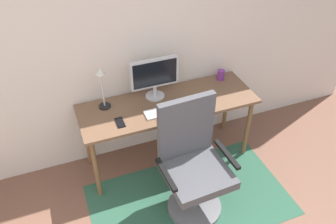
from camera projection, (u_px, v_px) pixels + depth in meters
wall_back at (95, 38)px, 2.96m from camera, size 6.00×0.10×2.60m
area_rug at (190, 200)px, 3.21m from camera, size 1.80×1.03×0.01m
desk at (168, 109)px, 3.26m from camera, size 1.67×0.57×0.71m
monitor at (155, 75)px, 3.15m from camera, size 0.46×0.18×0.40m
keyboard at (168, 111)px, 3.11m from camera, size 0.43×0.13×0.02m
computer_mouse at (201, 100)px, 3.22m from camera, size 0.06×0.10×0.03m
coffee_cup at (221, 75)px, 3.50m from camera, size 0.08×0.08×0.10m
cell_phone at (120, 122)px, 2.98m from camera, size 0.07×0.14×0.01m
desk_lamp at (102, 83)px, 3.01m from camera, size 0.11×0.11×0.41m
office_chair at (193, 167)px, 2.91m from camera, size 0.61×0.54×1.08m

